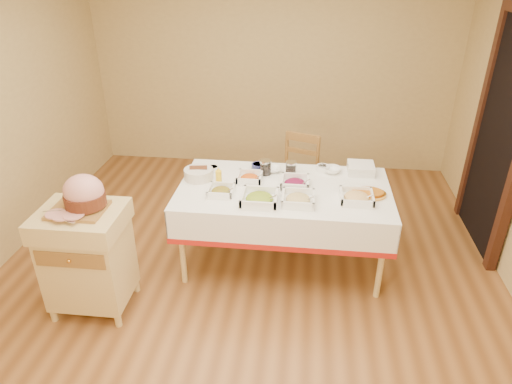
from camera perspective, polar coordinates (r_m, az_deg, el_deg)
room_shell at (r=3.46m, az=-1.52°, el=6.53°), size 5.00×5.00×5.00m
doorway at (r=4.67m, az=28.32°, el=6.44°), size 0.09×1.10×2.20m
dining_table at (r=4.01m, az=3.46°, el=-1.49°), size 1.82×1.02×0.76m
butcher_cart at (r=3.76m, az=-20.33°, el=-7.33°), size 0.63×0.53×0.88m
dining_chair at (r=4.81m, az=5.11°, el=1.89°), size 0.51×0.50×0.90m
ham_on_board at (r=3.52m, az=-20.80°, el=-0.42°), size 0.42×0.40×0.28m
serving_dish_a at (r=3.82m, az=-4.40°, el=0.14°), size 0.22×0.21×0.09m
serving_dish_b at (r=3.67m, az=0.44°, el=-0.79°), size 0.29×0.29×0.12m
serving_dish_c at (r=3.69m, az=5.29°, el=-0.88°), size 0.26×0.26×0.11m
serving_dish_d at (r=3.79m, az=12.47°, el=-0.61°), size 0.26×0.26×0.10m
serving_dish_e at (r=4.02m, az=-0.80°, el=1.79°), size 0.23×0.22×0.10m
serving_dish_f at (r=3.94m, az=4.89°, el=1.14°), size 0.25×0.24×0.12m
small_bowl_left at (r=4.22m, az=-5.40°, el=2.91°), size 0.11×0.11×0.05m
small_bowl_mid at (r=4.25m, az=0.31°, el=3.25°), size 0.13×0.13×0.05m
small_bowl_right at (r=4.25m, az=8.34°, el=2.98°), size 0.12×0.12×0.06m
bowl_white_imported at (r=4.21m, az=2.06°, el=2.83°), size 0.18×0.18×0.04m
bowl_small_imported at (r=4.24m, az=9.49°, el=2.74°), size 0.18×0.18×0.05m
preserve_jar_left at (r=4.14m, az=1.20°, el=3.02°), size 0.11×0.11×0.14m
preserve_jar_right at (r=4.14m, az=4.37°, el=2.88°), size 0.10×0.10×0.13m
mustard_bottle at (r=3.95m, az=-4.69°, el=1.87°), size 0.05×0.05×0.17m
bread_basket at (r=4.09m, az=-7.18°, el=2.30°), size 0.26×0.26×0.11m
plate_stack at (r=4.28m, az=12.96°, el=2.88°), size 0.24×0.24×0.09m
brass_platter at (r=3.90m, az=13.80°, el=-0.15°), size 0.30×0.22×0.04m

